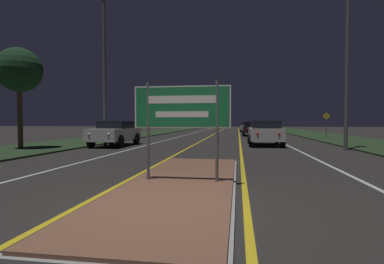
{
  "coord_description": "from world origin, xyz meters",
  "views": [
    {
      "loc": [
        1.25,
        -4.78,
        1.44
      ],
      "look_at": [
        0.0,
        3.36,
        1.15
      ],
      "focal_mm": 28.0,
      "sensor_mm": 36.0,
      "label": 1
    }
  ],
  "objects_px": {
    "highway_sign": "(182,111)",
    "car_receding_3": "(265,125)",
    "car_receding_2": "(247,127)",
    "car_approaching_0": "(116,132)",
    "car_receding_1": "(252,128)",
    "warning_sign": "(326,122)",
    "car_receding_0": "(265,132)",
    "streetlight_left_near": "(104,32)",
    "streetlight_right_near": "(348,20)"
  },
  "relations": [
    {
      "from": "streetlight_right_near",
      "to": "streetlight_left_near",
      "type": "bearing_deg",
      "value": 178.75
    },
    {
      "from": "highway_sign",
      "to": "car_receding_3",
      "type": "bearing_deg",
      "value": 82.83
    },
    {
      "from": "car_receding_0",
      "to": "car_receding_1",
      "type": "xyz_separation_m",
      "value": [
        -0.15,
        12.34,
        -0.03
      ]
    },
    {
      "from": "highway_sign",
      "to": "streetlight_left_near",
      "type": "relative_size",
      "value": 0.24
    },
    {
      "from": "streetlight_right_near",
      "to": "car_receding_3",
      "type": "relative_size",
      "value": 2.26
    },
    {
      "from": "streetlight_right_near",
      "to": "car_receding_3",
      "type": "bearing_deg",
      "value": 90.98
    },
    {
      "from": "car_receding_1",
      "to": "warning_sign",
      "type": "bearing_deg",
      "value": -36.33
    },
    {
      "from": "streetlight_left_near",
      "to": "car_receding_0",
      "type": "distance_m",
      "value": 10.98
    },
    {
      "from": "car_receding_2",
      "to": "car_approaching_0",
      "type": "bearing_deg",
      "value": -108.15
    },
    {
      "from": "streetlight_right_near",
      "to": "car_receding_0",
      "type": "distance_m",
      "value": 7.2
    },
    {
      "from": "highway_sign",
      "to": "car_approaching_0",
      "type": "bearing_deg",
      "value": 120.19
    },
    {
      "from": "car_receding_3",
      "to": "warning_sign",
      "type": "relative_size",
      "value": 1.93
    },
    {
      "from": "car_approaching_0",
      "to": "warning_sign",
      "type": "bearing_deg",
      "value": 33.44
    },
    {
      "from": "car_receding_0",
      "to": "car_receding_2",
      "type": "distance_m",
      "value": 24.18
    },
    {
      "from": "streetlight_left_near",
      "to": "highway_sign",
      "type": "bearing_deg",
      "value": -56.63
    },
    {
      "from": "highway_sign",
      "to": "car_receding_3",
      "type": "relative_size",
      "value": 0.55
    },
    {
      "from": "highway_sign",
      "to": "car_approaching_0",
      "type": "distance_m",
      "value": 11.81
    },
    {
      "from": "car_approaching_0",
      "to": "warning_sign",
      "type": "height_order",
      "value": "warning_sign"
    },
    {
      "from": "highway_sign",
      "to": "car_receding_0",
      "type": "bearing_deg",
      "value": 76.29
    },
    {
      "from": "highway_sign",
      "to": "streetlight_left_near",
      "type": "distance_m",
      "value": 12.37
    },
    {
      "from": "car_receding_0",
      "to": "warning_sign",
      "type": "height_order",
      "value": "warning_sign"
    },
    {
      "from": "streetlight_right_near",
      "to": "car_receding_0",
      "type": "height_order",
      "value": "streetlight_right_near"
    },
    {
      "from": "streetlight_right_near",
      "to": "car_receding_0",
      "type": "bearing_deg",
      "value": 146.38
    },
    {
      "from": "streetlight_left_near",
      "to": "streetlight_right_near",
      "type": "distance_m",
      "value": 12.84
    },
    {
      "from": "streetlight_left_near",
      "to": "car_approaching_0",
      "type": "height_order",
      "value": "streetlight_left_near"
    },
    {
      "from": "car_receding_0",
      "to": "warning_sign",
      "type": "distance_m",
      "value": 9.87
    },
    {
      "from": "car_receding_0",
      "to": "car_receding_2",
      "type": "bearing_deg",
      "value": 90.84
    },
    {
      "from": "streetlight_right_near",
      "to": "car_approaching_0",
      "type": "distance_m",
      "value": 13.75
    },
    {
      "from": "car_receding_3",
      "to": "streetlight_left_near",
      "type": "bearing_deg",
      "value": -108.0
    },
    {
      "from": "streetlight_right_near",
      "to": "car_approaching_0",
      "type": "relative_size",
      "value": 2.12
    },
    {
      "from": "streetlight_right_near",
      "to": "car_approaching_0",
      "type": "height_order",
      "value": "streetlight_right_near"
    },
    {
      "from": "car_receding_1",
      "to": "car_receding_2",
      "type": "distance_m",
      "value": 11.84
    },
    {
      "from": "streetlight_right_near",
      "to": "car_receding_1",
      "type": "xyz_separation_m",
      "value": [
        -3.87,
        14.81,
        -5.69
      ]
    },
    {
      "from": "highway_sign",
      "to": "car_receding_1",
      "type": "distance_m",
      "value": 24.21
    },
    {
      "from": "highway_sign",
      "to": "car_receding_2",
      "type": "distance_m",
      "value": 35.98
    },
    {
      "from": "car_receding_3",
      "to": "car_approaching_0",
      "type": "relative_size",
      "value": 0.94
    },
    {
      "from": "streetlight_right_near",
      "to": "car_receding_2",
      "type": "distance_m",
      "value": 27.55
    },
    {
      "from": "streetlight_right_near",
      "to": "car_receding_1",
      "type": "bearing_deg",
      "value": 104.63
    },
    {
      "from": "car_receding_2",
      "to": "car_receding_3",
      "type": "distance_m",
      "value": 11.66
    },
    {
      "from": "highway_sign",
      "to": "warning_sign",
      "type": "relative_size",
      "value": 1.06
    },
    {
      "from": "streetlight_left_near",
      "to": "car_receding_0",
      "type": "xyz_separation_m",
      "value": [
        9.12,
        2.19,
        -5.71
      ]
    },
    {
      "from": "car_receding_2",
      "to": "car_approaching_0",
      "type": "xyz_separation_m",
      "value": [
        -8.43,
        -25.7,
        0.07
      ]
    },
    {
      "from": "car_receding_1",
      "to": "streetlight_left_near",
      "type": "bearing_deg",
      "value": -121.7
    },
    {
      "from": "car_receding_1",
      "to": "warning_sign",
      "type": "height_order",
      "value": "warning_sign"
    },
    {
      "from": "streetlight_left_near",
      "to": "warning_sign",
      "type": "distance_m",
      "value": 18.73
    },
    {
      "from": "car_receding_2",
      "to": "highway_sign",
      "type": "bearing_deg",
      "value": -93.99
    },
    {
      "from": "car_receding_1",
      "to": "car_receding_3",
      "type": "relative_size",
      "value": 1.19
    },
    {
      "from": "car_receding_0",
      "to": "car_approaching_0",
      "type": "bearing_deg",
      "value": -170.15
    },
    {
      "from": "highway_sign",
      "to": "car_receding_0",
      "type": "relative_size",
      "value": 0.55
    },
    {
      "from": "streetlight_left_near",
      "to": "warning_sign",
      "type": "xyz_separation_m",
      "value": [
        14.82,
        10.22,
        -5.15
      ]
    }
  ]
}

